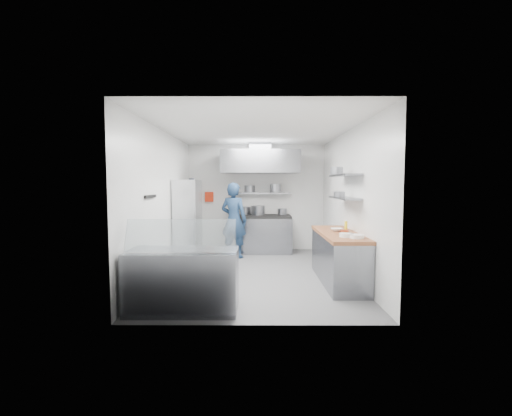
{
  "coord_description": "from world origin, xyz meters",
  "views": [
    {
      "loc": [
        0.02,
        -6.65,
        1.76
      ],
      "look_at": [
        0.0,
        0.6,
        1.25
      ],
      "focal_mm": 24.0,
      "sensor_mm": 36.0,
      "label": 1
    }
  ],
  "objects_px": {
    "gas_range": "(260,235)",
    "wire_rack": "(188,221)",
    "display_case": "(183,280)",
    "chef": "(234,220)"
  },
  "relations": [
    {
      "from": "wire_rack",
      "to": "display_case",
      "type": "xyz_separation_m",
      "value": [
        0.53,
        -2.98,
        -0.5
      ]
    },
    {
      "from": "chef",
      "to": "wire_rack",
      "type": "height_order",
      "value": "wire_rack"
    },
    {
      "from": "gas_range",
      "to": "chef",
      "type": "distance_m",
      "value": 1.0
    },
    {
      "from": "display_case",
      "to": "gas_range",
      "type": "bearing_deg",
      "value": 74.98
    },
    {
      "from": "gas_range",
      "to": "display_case",
      "type": "xyz_separation_m",
      "value": [
        -1.1,
        -4.1,
        -0.03
      ]
    },
    {
      "from": "gas_range",
      "to": "wire_rack",
      "type": "relative_size",
      "value": 0.86
    },
    {
      "from": "display_case",
      "to": "chef",
      "type": "bearing_deg",
      "value": 82.35
    },
    {
      "from": "chef",
      "to": "wire_rack",
      "type": "xyz_separation_m",
      "value": [
        -1.0,
        -0.48,
        0.03
      ]
    },
    {
      "from": "wire_rack",
      "to": "display_case",
      "type": "distance_m",
      "value": 3.07
    },
    {
      "from": "chef",
      "to": "wire_rack",
      "type": "bearing_deg",
      "value": 48.15
    }
  ]
}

